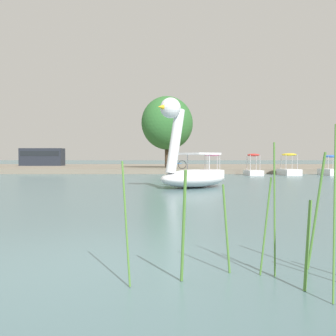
{
  "coord_description": "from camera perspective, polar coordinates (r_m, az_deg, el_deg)",
  "views": [
    {
      "loc": [
        0.98,
        -4.65,
        1.24
      ],
      "look_at": [
        0.97,
        20.36,
        0.64
      ],
      "focal_mm": 43.52,
      "sensor_mm": 36.0,
      "label": 1
    }
  ],
  "objects": [
    {
      "name": "pedal_boat_yellow",
      "position": [
        31.25,
        16.61,
        -0.08
      ],
      "size": [
        1.33,
        2.19,
        1.61
      ],
      "color": "white",
      "rests_on": "ground_plane"
    },
    {
      "name": "tree_broadleaf_right",
      "position": [
        36.77,
        -0.06,
        6.29
      ],
      "size": [
        6.53,
        6.71,
        6.41
      ],
      "color": "#423323",
      "rests_on": "shore_bank_far"
    },
    {
      "name": "parked_van",
      "position": [
        48.55,
        -17.18,
        1.58
      ],
      "size": [
        4.79,
        2.03,
        1.98
      ],
      "color": "#1E232D",
      "rests_on": "shore_bank_far"
    },
    {
      "name": "reed_clump_foreground",
      "position": [
        4.23,
        14.66,
        -7.89
      ],
      "size": [
        2.47,
        1.11,
        1.55
      ],
      "color": "#4C7F33",
      "rests_on": "ground_plane"
    },
    {
      "name": "bicycle_parked",
      "position": [
        32.53,
        1.12,
        0.48
      ],
      "size": [
        1.7,
        0.19,
        0.69
      ],
      "color": "black",
      "rests_on": "shore_bank_far"
    },
    {
      "name": "pedal_boat_pink",
      "position": [
        30.03,
        6.22,
        -0.15
      ],
      "size": [
        1.49,
        2.29,
        1.59
      ],
      "color": "white",
      "rests_on": "ground_plane"
    },
    {
      "name": "ground_plane",
      "position": [
        4.91,
        -11.78,
        -13.33
      ],
      "size": [
        504.02,
        504.02,
        0.0
      ],
      "primitive_type": "plane",
      "color": "slate"
    },
    {
      "name": "swan_boat",
      "position": [
        17.11,
        3.09,
        0.07
      ],
      "size": [
        3.75,
        3.65,
        3.67
      ],
      "color": "white",
      "rests_on": "ground_plane"
    },
    {
      "name": "pedal_boat_blue",
      "position": [
        32.05,
        21.82,
        -0.21
      ],
      "size": [
        1.22,
        2.2,
        1.48
      ],
      "color": "white",
      "rests_on": "ground_plane"
    },
    {
      "name": "shore_bank_far",
      "position": [
        45.52,
        -1.21,
        0.06
      ],
      "size": [
        158.98,
        27.23,
        0.39
      ],
      "primitive_type": "cube",
      "color": "slate",
      "rests_on": "ground_plane"
    },
    {
      "name": "pedal_boat_red",
      "position": [
        30.32,
        11.87,
        -0.11
      ],
      "size": [
        1.14,
        2.06,
        1.58
      ],
      "color": "white",
      "rests_on": "ground_plane"
    }
  ]
}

